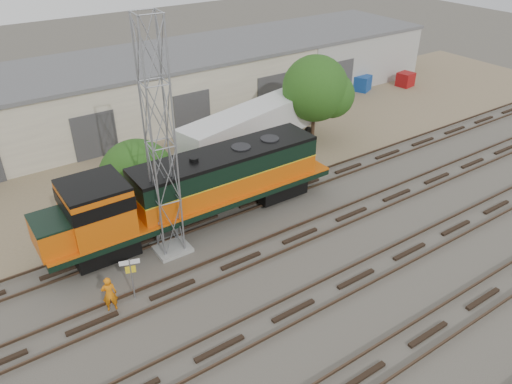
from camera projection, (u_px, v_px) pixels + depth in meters
ground at (317, 250)px, 27.32m from camera, size 140.00×140.00×0.00m
dirt_strip at (189, 151)px, 37.98m from camera, size 80.00×16.00×0.02m
tracks at (356, 279)px, 25.15m from camera, size 80.00×20.40×0.28m
warehouse at (143, 89)px, 42.32m from camera, size 58.40×10.40×5.30m
locomotive at (191, 189)px, 28.20m from camera, size 17.62×3.09×4.24m
signal_tower at (161, 149)px, 24.31m from camera, size 1.84×1.84×12.50m
sign_post at (131, 272)px, 23.23m from camera, size 0.92×0.33×2.33m
worker at (109, 294)px, 22.92m from camera, size 0.79×0.63×1.89m
semi_trailer at (255, 126)px, 36.13m from camera, size 12.71×5.39×3.84m
dumpster_blue at (362, 83)px, 49.64m from camera, size 2.07×2.02×1.50m
dumpster_red at (405, 79)px, 50.81m from camera, size 1.70×1.61×1.40m
tree_mid at (143, 179)px, 30.22m from camera, size 4.92×4.69×4.69m
tree_east at (319, 90)px, 37.66m from camera, size 5.27×5.02×6.77m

